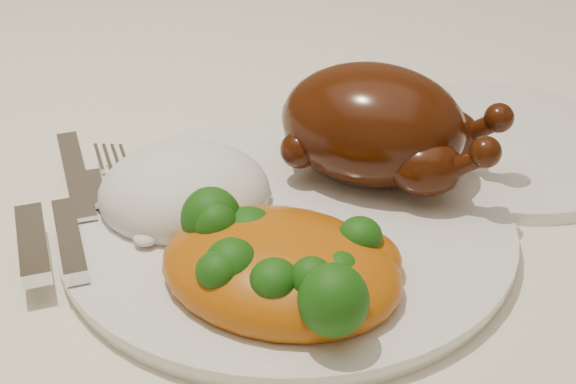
# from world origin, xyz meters

# --- Properties ---
(dining_table) EXTENTS (1.60, 0.90, 0.76)m
(dining_table) POSITION_xyz_m (0.00, 0.00, 0.67)
(dining_table) COLOR brown
(dining_table) RESTS_ON floor
(tablecloth) EXTENTS (1.73, 1.03, 0.18)m
(tablecloth) POSITION_xyz_m (0.00, 0.00, 0.74)
(tablecloth) COLOR white
(tablecloth) RESTS_ON dining_table
(dinner_plate) EXTENTS (0.28, 0.28, 0.01)m
(dinner_plate) POSITION_xyz_m (0.15, -0.05, 0.77)
(dinner_plate) COLOR white
(dinner_plate) RESTS_ON tablecloth
(side_plate) EXTENTS (0.26, 0.26, 0.01)m
(side_plate) POSITION_xyz_m (0.30, 0.07, 0.77)
(side_plate) COLOR white
(side_plate) RESTS_ON tablecloth
(roast_chicken) EXTENTS (0.17, 0.13, 0.08)m
(roast_chicken) POSITION_xyz_m (0.21, 0.01, 0.82)
(roast_chicken) COLOR #411507
(roast_chicken) RESTS_ON dinner_plate
(rice_mound) EXTENTS (0.13, 0.12, 0.06)m
(rice_mound) POSITION_xyz_m (0.08, -0.04, 0.79)
(rice_mound) COLOR white
(rice_mound) RESTS_ON dinner_plate
(mac_and_cheese) EXTENTS (0.17, 0.15, 0.06)m
(mac_and_cheese) POSITION_xyz_m (0.15, -0.12, 0.79)
(mac_and_cheese) COLOR #B6600B
(mac_and_cheese) RESTS_ON dinner_plate
(cutlery) EXTENTS (0.07, 0.19, 0.01)m
(cutlery) POSITION_xyz_m (0.01, -0.07, 0.79)
(cutlery) COLOR silver
(cutlery) RESTS_ON dinner_plate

